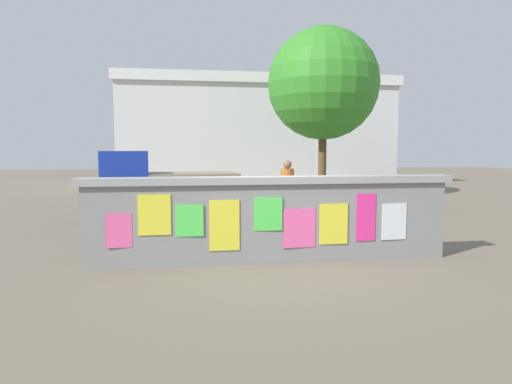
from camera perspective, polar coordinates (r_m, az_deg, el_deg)
ground at (r=15.72m, az=-3.62°, el=-1.64°), size 60.00×60.00×0.00m
poster_wall at (r=7.76m, az=1.92°, el=-3.24°), size 6.27×0.42×1.45m
auto_rickshaw_truck at (r=12.82m, az=-11.41°, el=0.73°), size 3.73×1.86×1.85m
motorcycle at (r=10.25m, az=0.94°, el=-2.76°), size 1.90×0.56×0.87m
bicycle_near at (r=9.22m, az=-10.93°, el=-4.39°), size 1.65×0.62×0.95m
bicycle_far at (r=9.98m, az=13.72°, el=-3.70°), size 1.65×0.61×0.95m
person_walking at (r=11.91m, az=3.87°, el=0.89°), size 0.48×0.48×1.62m
tree_roadside at (r=18.23m, az=8.28°, el=13.00°), size 4.24×4.24×6.49m
building_background at (r=24.95m, az=-0.04°, el=7.41°), size 14.30×4.82×5.59m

